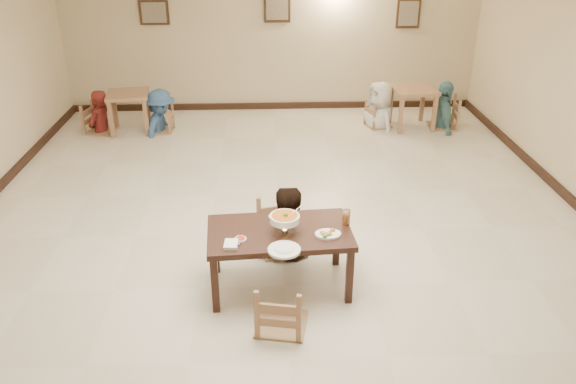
{
  "coord_description": "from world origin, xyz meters",
  "views": [
    {
      "loc": [
        -0.17,
        -6.0,
        3.53
      ],
      "look_at": [
        0.07,
        -0.42,
        0.77
      ],
      "focal_mm": 35.0,
      "sensor_mm": 36.0,
      "label": 1
    }
  ],
  "objects_px": {
    "bg_chair_ll": "(97,105)",
    "bg_diner_d": "(447,81)",
    "bg_table_left": "(128,100)",
    "chair_near": "(281,283)",
    "curry_warmer": "(285,219)",
    "bg_chair_rl": "(380,103)",
    "bg_diner_b": "(158,90)",
    "bg_diner_a": "(95,90)",
    "bg_chair_lr": "(160,108)",
    "bg_chair_rr": "(445,99)",
    "main_table": "(280,237)",
    "chair_far": "(281,208)",
    "bg_diner_c": "(381,82)",
    "main_diner": "(285,189)",
    "drink_glass": "(346,218)",
    "bg_table_right": "(413,95)"
  },
  "relations": [
    {
      "from": "main_table",
      "to": "bg_chair_lr",
      "type": "height_order",
      "value": "bg_chair_lr"
    },
    {
      "from": "bg_diner_d",
      "to": "bg_chair_lr",
      "type": "bearing_deg",
      "value": 91.54
    },
    {
      "from": "bg_chair_lr",
      "to": "bg_chair_rl",
      "type": "distance_m",
      "value": 3.99
    },
    {
      "from": "bg_diner_d",
      "to": "bg_diner_a",
      "type": "bearing_deg",
      "value": 91.41
    },
    {
      "from": "main_table",
      "to": "drink_glass",
      "type": "xyz_separation_m",
      "value": [
        0.69,
        0.1,
        0.15
      ]
    },
    {
      "from": "chair_far",
      "to": "curry_warmer",
      "type": "bearing_deg",
      "value": -102.61
    },
    {
      "from": "bg_table_left",
      "to": "bg_chair_rr",
      "type": "bearing_deg",
      "value": -0.26
    },
    {
      "from": "bg_chair_rr",
      "to": "bg_diner_d",
      "type": "height_order",
      "value": "bg_diner_d"
    },
    {
      "from": "bg_diner_c",
      "to": "bg_diner_d",
      "type": "bearing_deg",
      "value": 62.81
    },
    {
      "from": "bg_chair_rl",
      "to": "bg_diner_b",
      "type": "bearing_deg",
      "value": 73.85
    },
    {
      "from": "bg_chair_rl",
      "to": "bg_diner_b",
      "type": "relative_size",
      "value": 0.57
    },
    {
      "from": "bg_diner_a",
      "to": "bg_diner_c",
      "type": "distance_m",
      "value": 5.08
    },
    {
      "from": "drink_glass",
      "to": "bg_table_right",
      "type": "bearing_deg",
      "value": 68.44
    },
    {
      "from": "bg_chair_lr",
      "to": "bg_diner_c",
      "type": "xyz_separation_m",
      "value": [
        3.99,
        0.11,
        0.41
      ]
    },
    {
      "from": "chair_far",
      "to": "bg_diner_d",
      "type": "distance_m",
      "value": 5.16
    },
    {
      "from": "bg_table_left",
      "to": "main_diner",
      "type": "bearing_deg",
      "value": -57.9
    },
    {
      "from": "bg_diner_d",
      "to": "bg_chair_ll",
      "type": "bearing_deg",
      "value": 91.41
    },
    {
      "from": "curry_warmer",
      "to": "bg_diner_d",
      "type": "xyz_separation_m",
      "value": [
        3.1,
        4.9,
        0.02
      ]
    },
    {
      "from": "bg_diner_b",
      "to": "bg_diner_c",
      "type": "bearing_deg",
      "value": -75.16
    },
    {
      "from": "main_diner",
      "to": "main_table",
      "type": "bearing_deg",
      "value": 63.18
    },
    {
      "from": "curry_warmer",
      "to": "bg_chair_rl",
      "type": "bearing_deg",
      "value": 68.79
    },
    {
      "from": "bg_chair_ll",
      "to": "bg_diner_d",
      "type": "bearing_deg",
      "value": -76.7
    },
    {
      "from": "bg_diner_b",
      "to": "bg_diner_c",
      "type": "distance_m",
      "value": 3.99
    },
    {
      "from": "bg_table_left",
      "to": "bg_diner_b",
      "type": "distance_m",
      "value": 0.58
    },
    {
      "from": "bg_chair_rr",
      "to": "bg_diner_c",
      "type": "height_order",
      "value": "bg_diner_c"
    },
    {
      "from": "drink_glass",
      "to": "bg_diner_a",
      "type": "height_order",
      "value": "bg_diner_a"
    },
    {
      "from": "chair_far",
      "to": "chair_near",
      "type": "height_order",
      "value": "chair_far"
    },
    {
      "from": "chair_far",
      "to": "bg_diner_d",
      "type": "bearing_deg",
      "value": 39.19
    },
    {
      "from": "main_table",
      "to": "bg_chair_rl",
      "type": "distance_m",
      "value": 5.33
    },
    {
      "from": "bg_diner_a",
      "to": "bg_diner_d",
      "type": "height_order",
      "value": "bg_diner_d"
    },
    {
      "from": "bg_chair_ll",
      "to": "curry_warmer",
      "type": "bearing_deg",
      "value": -134.06
    },
    {
      "from": "bg_chair_rl",
      "to": "bg_diner_d",
      "type": "distance_m",
      "value": 1.25
    },
    {
      "from": "chair_far",
      "to": "bg_chair_rl",
      "type": "distance_m",
      "value": 4.61
    },
    {
      "from": "curry_warmer",
      "to": "bg_chair_lr",
      "type": "bearing_deg",
      "value": 112.85
    },
    {
      "from": "bg_diner_b",
      "to": "chair_near",
      "type": "bearing_deg",
      "value": -146.7
    },
    {
      "from": "bg_table_left",
      "to": "bg_diner_d",
      "type": "xyz_separation_m",
      "value": [
        5.7,
        -0.03,
        0.28
      ]
    },
    {
      "from": "bg_diner_a",
      "to": "chair_near",
      "type": "bearing_deg",
      "value": 51.04
    },
    {
      "from": "bg_chair_rl",
      "to": "bg_chair_rr",
      "type": "height_order",
      "value": "bg_chair_rr"
    },
    {
      "from": "main_table",
      "to": "curry_warmer",
      "type": "height_order",
      "value": "curry_warmer"
    },
    {
      "from": "chair_near",
      "to": "curry_warmer",
      "type": "xyz_separation_m",
      "value": [
        0.06,
        0.6,
        0.34
      ]
    },
    {
      "from": "bg_diner_a",
      "to": "bg_diner_d",
      "type": "relative_size",
      "value": 0.9
    },
    {
      "from": "chair_near",
      "to": "bg_diner_a",
      "type": "height_order",
      "value": "bg_diner_a"
    },
    {
      "from": "bg_diner_a",
      "to": "bg_diner_d",
      "type": "xyz_separation_m",
      "value": [
        6.25,
        0.02,
        0.08
      ]
    },
    {
      "from": "bg_chair_rr",
      "to": "bg_diner_b",
      "type": "relative_size",
      "value": 0.69
    },
    {
      "from": "bg_table_right",
      "to": "bg_diner_b",
      "type": "relative_size",
      "value": 0.52
    },
    {
      "from": "bg_chair_rr",
      "to": "bg_diner_b",
      "type": "bearing_deg",
      "value": -83.21
    },
    {
      "from": "chair_near",
      "to": "curry_warmer",
      "type": "relative_size",
      "value": 2.96
    },
    {
      "from": "bg_table_left",
      "to": "bg_chair_rr",
      "type": "xyz_separation_m",
      "value": [
        5.7,
        -0.03,
        -0.04
      ]
    },
    {
      "from": "chair_far",
      "to": "main_table",
      "type": "bearing_deg",
      "value": -106.48
    },
    {
      "from": "chair_far",
      "to": "bg_chair_lr",
      "type": "distance_m",
      "value": 4.56
    }
  ]
}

